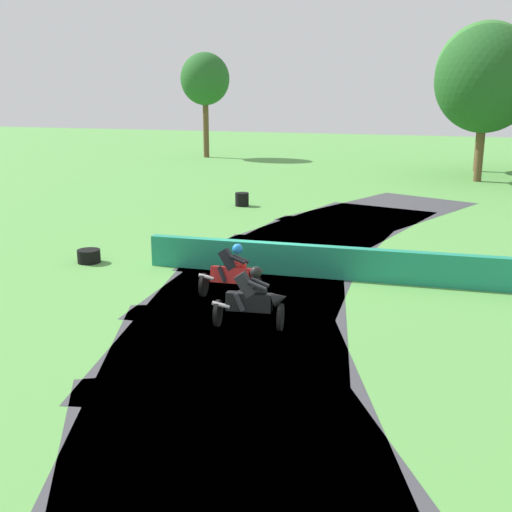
{
  "coord_description": "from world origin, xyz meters",
  "views": [
    {
      "loc": [
        5.2,
        -16.46,
        5.06
      ],
      "look_at": [
        0.18,
        -1.52,
        0.9
      ],
      "focal_mm": 44.04,
      "sensor_mm": 36.0,
      "label": 1
    }
  ],
  "objects_px": {
    "motorcycle_lead_red": "(234,273)",
    "tire_stack_near": "(242,199)",
    "tire_stack_mid_a": "(89,256)",
    "motorcycle_chase_black": "(253,299)"
  },
  "relations": [
    {
      "from": "motorcycle_lead_red",
      "to": "tire_stack_near",
      "type": "relative_size",
      "value": 2.74
    },
    {
      "from": "motorcycle_lead_red",
      "to": "tire_stack_mid_a",
      "type": "height_order",
      "value": "motorcycle_lead_red"
    },
    {
      "from": "tire_stack_mid_a",
      "to": "motorcycle_chase_black",
      "type": "bearing_deg",
      "value": -28.75
    },
    {
      "from": "tire_stack_near",
      "to": "tire_stack_mid_a",
      "type": "distance_m",
      "value": 10.65
    },
    {
      "from": "motorcycle_chase_black",
      "to": "tire_stack_near",
      "type": "bearing_deg",
      "value": 110.71
    },
    {
      "from": "motorcycle_lead_red",
      "to": "tire_stack_mid_a",
      "type": "relative_size",
      "value": 2.43
    },
    {
      "from": "tire_stack_near",
      "to": "tire_stack_mid_a",
      "type": "bearing_deg",
      "value": -96.06
    },
    {
      "from": "motorcycle_lead_red",
      "to": "motorcycle_chase_black",
      "type": "xyz_separation_m",
      "value": [
        1.13,
        -1.84,
        0.01
      ]
    },
    {
      "from": "motorcycle_chase_black",
      "to": "tire_stack_mid_a",
      "type": "xyz_separation_m",
      "value": [
        -6.47,
        3.55,
        -0.46
      ]
    },
    {
      "from": "motorcycle_lead_red",
      "to": "tire_stack_near",
      "type": "bearing_deg",
      "value": 108.93
    }
  ]
}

